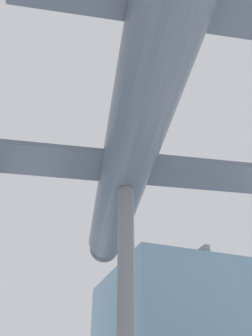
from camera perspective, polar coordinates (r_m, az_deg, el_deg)
support_pylon_central at (r=9.36m, az=0.00°, el=-22.63°), size 0.50×0.50×7.06m
suspended_airplane at (r=11.29m, az=-0.11°, el=-0.37°), size 20.26×14.52×3.09m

